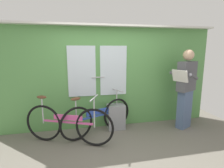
% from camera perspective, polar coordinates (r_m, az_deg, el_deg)
% --- Properties ---
extents(ground_plane, '(5.99, 4.10, 0.04)m').
position_cam_1_polar(ground_plane, '(3.35, 2.57, -21.58)').
color(ground_plane, '#666056').
extents(train_door_wall, '(4.99, 0.28, 2.29)m').
position_cam_1_polar(train_door_wall, '(4.08, -1.84, 2.71)').
color(train_door_wall, '#56934C').
rests_on(train_door_wall, ground_plane).
extents(bicycle_near_door, '(1.56, 0.76, 0.90)m').
position_cam_1_polar(bicycle_near_door, '(3.87, -4.53, -10.44)').
color(bicycle_near_door, black).
rests_on(bicycle_near_door, ground_plane).
extents(bicycle_leaning_behind, '(1.64, 0.78, 0.94)m').
position_cam_1_polar(bicycle_leaning_behind, '(3.59, -13.79, -12.20)').
color(bicycle_leaning_behind, black).
rests_on(bicycle_leaning_behind, ground_plane).
extents(passenger_reading_newspaper, '(0.64, 0.59, 1.78)m').
position_cam_1_polar(passenger_reading_newspaper, '(4.33, 22.29, -1.07)').
color(passenger_reading_newspaper, slate).
rests_on(passenger_reading_newspaper, ground_plane).
extents(trash_bin_by_wall, '(0.38, 0.28, 0.56)m').
position_cam_1_polar(trash_bin_by_wall, '(4.14, 1.26, -10.28)').
color(trash_bin_by_wall, gray).
rests_on(trash_bin_by_wall, ground_plane).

